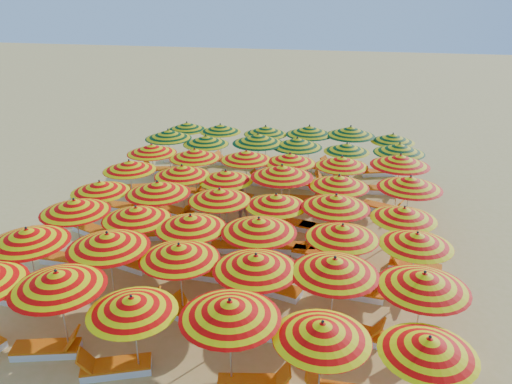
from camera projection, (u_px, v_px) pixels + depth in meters
ground at (253, 235)px, 19.23m from camera, size 120.00×120.00×0.00m
umbrella_1 at (57, 280)px, 12.26m from camera, size 2.65×2.65×2.52m
umbrella_2 at (132, 305)px, 11.66m from camera, size 2.50×2.50×2.28m
umbrella_3 at (230, 309)px, 11.19m from camera, size 2.54×2.54×2.48m
umbrella_4 at (322, 331)px, 10.73m from camera, size 2.56×2.56×2.31m
umbrella_5 at (429, 346)px, 10.41m from camera, size 2.55×2.55×2.22m
umbrella_6 at (27, 236)px, 14.42m from camera, size 2.40×2.40×2.51m
umbrella_7 at (108, 241)px, 14.14m from camera, size 2.57×2.57×2.52m
umbrella_8 at (179, 252)px, 13.76m from camera, size 2.91×2.91×2.40m
umbrella_9 at (256, 262)px, 13.13m from camera, size 2.56×2.56×2.46m
umbrella_10 at (335, 266)px, 12.92m from camera, size 2.61×2.61×2.49m
umbrella_11 at (424, 281)px, 12.32m from camera, size 2.67×2.67×2.46m
umbrella_12 at (74, 206)px, 16.50m from camera, size 2.92×2.92×2.45m
umbrella_13 at (136, 213)px, 16.13m from camera, size 2.79×2.79×2.38m
umbrella_14 at (191, 222)px, 15.51m from camera, size 2.91×2.91×2.39m
umbrella_15 at (259, 225)px, 15.12m from camera, size 2.76×2.76×2.47m
umbrella_16 at (342, 232)px, 14.96m from camera, size 2.90×2.90×2.36m
umbrella_17 at (417, 239)px, 14.62m from camera, size 2.53×2.53×2.29m
umbrella_18 at (100, 187)px, 18.46m from camera, size 2.68×2.68×2.29m
umbrella_19 at (158, 188)px, 17.90m from camera, size 2.46×2.46×2.49m
umbrella_20 at (219, 195)px, 17.56m from camera, size 2.25×2.25×2.37m
umbrella_21 at (276, 200)px, 17.23m from camera, size 2.25×2.25×2.32m
umbrella_22 at (336, 201)px, 16.79m from camera, size 2.44×2.44×2.48m
umbrella_23 at (404, 213)px, 16.29m from camera, size 2.75×2.75×2.30m
umbrella_24 at (129, 166)px, 20.54m from camera, size 2.80×2.80×2.33m
umbrella_25 at (182, 171)px, 19.82m from camera, size 2.43×2.43×2.38m
umbrella_26 at (226, 176)px, 19.52m from camera, size 2.69×2.69×2.29m
umbrella_27 at (282, 171)px, 19.21m from camera, size 2.47×2.47×2.60m
umbrella_28 at (339, 181)px, 18.65m from camera, size 2.79×2.79×2.43m
umbrella_29 at (410, 183)px, 18.28m from camera, size 2.63×2.63×2.52m
umbrella_30 at (152, 149)px, 22.49m from camera, size 2.59×2.59×2.38m
umbrella_31 at (195, 154)px, 21.87m from camera, size 2.46×2.46×2.37m
umbrella_32 at (246, 155)px, 21.58m from camera, size 2.74×2.74×2.39m
umbrella_33 at (290, 158)px, 21.32m from camera, size 2.86×2.86×2.36m
umbrella_34 at (342, 161)px, 20.88m from camera, size 2.80×2.80×2.37m
umbrella_35 at (400, 160)px, 20.46m from camera, size 3.10×3.10×2.59m
umbrella_36 at (168, 134)px, 24.52m from camera, size 2.67×2.67×2.43m
umbrella_37 at (206, 140)px, 23.89m from camera, size 2.84×2.84×2.34m
umbrella_38 at (258, 139)px, 23.36m from camera, size 2.68×2.68×2.58m
umbrella_39 at (297, 142)px, 23.06m from camera, size 2.80×2.80×2.49m
umbrella_40 at (347, 148)px, 23.03m from camera, size 2.21×2.21×2.25m
umbrella_41 at (399, 148)px, 22.35m from camera, size 2.87×2.87×2.44m
umbrella_42 at (187, 126)px, 26.58m from camera, size 2.32×2.32×2.24m
umbrella_43 at (220, 128)px, 26.04m from camera, size 2.77×2.77×2.28m
umbrella_44 at (266, 130)px, 25.40m from camera, size 2.86×2.86×2.37m
umbrella_45 at (309, 130)px, 24.93m from camera, size 2.94×2.94×2.51m
umbrella_46 at (351, 131)px, 24.57m from camera, size 3.11×3.11×2.58m
umbrella_47 at (393, 138)px, 24.43m from camera, size 2.79×2.79×2.27m
lounger_1 at (48, 349)px, 12.99m from camera, size 1.82×1.02×0.69m
lounger_2 at (114, 367)px, 12.36m from camera, size 1.82×1.18×0.69m
lounger_5 at (20, 298)px, 15.10m from camera, size 1.76×0.67×0.69m
lounger_6 at (133, 306)px, 14.72m from camera, size 1.81×0.90×0.69m
lounger_7 at (197, 317)px, 14.22m from camera, size 1.83×1.13×0.69m
lounger_8 at (276, 332)px, 13.63m from camera, size 1.74×0.61×0.69m
lounger_9 at (352, 331)px, 13.65m from camera, size 1.82×0.95×0.69m
lounger_10 at (435, 354)px, 12.82m from camera, size 1.80×0.84×0.69m
lounger_11 at (67, 259)px, 17.24m from camera, size 1.75×0.62×0.69m
lounger_12 at (126, 262)px, 17.08m from camera, size 1.83×1.05×0.69m
lounger_13 at (211, 273)px, 16.39m from camera, size 1.76×0.67×0.69m
lounger_14 at (273, 288)px, 15.60m from camera, size 1.82×1.03×0.69m
lounger_15 at (357, 292)px, 15.41m from camera, size 1.78×0.74×0.69m
lounger_16 at (392, 290)px, 15.52m from camera, size 1.80×0.83×0.69m
lounger_17 at (92, 230)px, 19.31m from camera, size 1.83×1.16×0.69m
lounger_18 at (149, 235)px, 18.94m from camera, size 1.82×1.24×0.69m
lounger_19 at (236, 246)px, 18.09m from camera, size 1.80×0.85×0.69m
lounger_20 at (292, 247)px, 18.03m from camera, size 1.79×0.78×0.69m
lounger_21 at (318, 254)px, 17.58m from camera, size 1.80×0.82×0.69m
lounger_22 at (413, 266)px, 16.80m from camera, size 1.80×0.84×0.69m
lounger_23 at (122, 207)px, 21.32m from camera, size 1.76×0.68×0.69m
lounger_24 at (175, 212)px, 20.86m from camera, size 1.83×1.08×0.69m
lounger_25 at (293, 224)px, 19.82m from camera, size 1.82×0.95×0.69m
lounger_26 at (322, 230)px, 19.32m from camera, size 1.82×0.96×0.69m
lounger_27 at (145, 188)px, 23.32m from camera, size 1.83×1.08×0.69m
lounger_28 at (188, 192)px, 22.90m from camera, size 1.76×0.67×0.69m
lounger_29 at (234, 195)px, 22.55m from camera, size 1.83×1.13×0.69m
lounger_30 at (303, 200)px, 22.03m from camera, size 1.76×0.68×0.69m
lounger_31 at (383, 208)px, 21.20m from camera, size 1.82×1.18×0.69m
lounger_32 at (161, 170)px, 25.57m from camera, size 1.81×0.91×0.69m
lounger_33 at (216, 179)px, 24.35m from camera, size 1.83×1.11×0.69m
lounger_34 at (268, 183)px, 23.94m from camera, size 1.81×0.89×0.69m
lounger_35 at (306, 185)px, 23.69m from camera, size 1.80×0.86×0.69m
lounger_36 at (332, 182)px, 23.98m from camera, size 1.76×0.67×0.69m
lounger_37 at (384, 190)px, 23.11m from camera, size 1.78×0.72×0.69m
lounger_38 at (180, 157)px, 27.45m from camera, size 1.82×1.16×0.69m
lounger_39 at (231, 162)px, 26.74m from camera, size 1.78×0.74×0.69m
lounger_40 at (255, 164)px, 26.39m from camera, size 1.82×0.95×0.69m
lounger_41 at (320, 169)px, 25.70m from camera, size 1.83×1.12×0.69m
lounger_42 at (336, 169)px, 25.70m from camera, size 1.82×1.24×0.69m
lounger_43 at (377, 172)px, 25.27m from camera, size 1.83×1.08×0.69m
beachgoer_b at (241, 203)px, 20.25m from camera, size 0.89×0.84×1.46m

